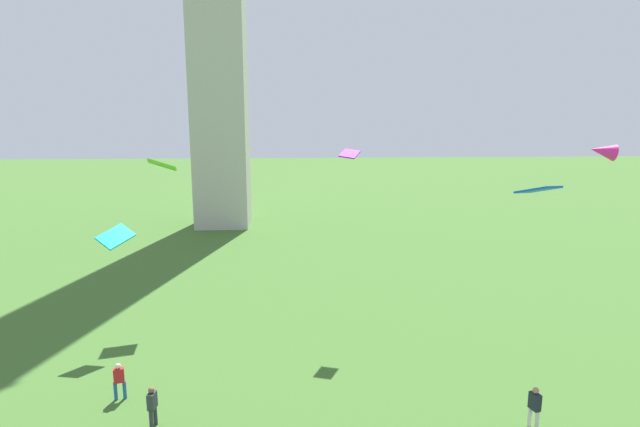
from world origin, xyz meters
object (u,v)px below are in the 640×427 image
at_px(kite_flying_3, 350,154).
at_px(kite_flying_5, 162,165).
at_px(person_2, 152,405).
at_px(person_1, 534,406).
at_px(kite_flying_1, 538,190).
at_px(kite_flying_0, 116,236).
at_px(person_0, 119,379).
at_px(kite_flying_2, 603,151).

relative_size(kite_flying_3, kite_flying_5, 0.84).
distance_m(person_2, kite_flying_3, 15.56).
height_order(person_1, person_2, person_1).
bearing_deg(kite_flying_1, kite_flying_0, -134.14).
bearing_deg(person_2, kite_flying_3, -32.73).
bearing_deg(person_2, kite_flying_5, 18.25).
bearing_deg(kite_flying_0, person_1, -78.90).
relative_size(person_2, kite_flying_0, 0.91).
bearing_deg(kite_flying_0, kite_flying_5, 14.51).
height_order(kite_flying_0, kite_flying_1, kite_flying_1).
relative_size(person_2, kite_flying_1, 0.90).
bearing_deg(person_1, kite_flying_3, 13.20).
bearing_deg(person_2, person_1, -84.41).
bearing_deg(kite_flying_0, kite_flying_3, -45.30).
distance_m(person_1, kite_flying_3, 14.92).
xyz_separation_m(person_0, kite_flying_0, (-1.63, 5.86, 4.75)).
distance_m(kite_flying_0, kite_flying_3, 12.88).
distance_m(person_0, kite_flying_0, 7.72).
height_order(kite_flying_1, kite_flying_5, kite_flying_5).
bearing_deg(kite_flying_1, person_0, -116.99).
relative_size(person_0, kite_flying_1, 0.87).
xyz_separation_m(person_1, kite_flying_5, (-16.61, 12.75, 7.90)).
relative_size(person_0, kite_flying_3, 1.12).
xyz_separation_m(person_1, kite_flying_3, (-6.10, 10.49, 8.69)).
relative_size(person_1, kite_flying_3, 1.20).
relative_size(kite_flying_2, kite_flying_5, 0.72).
distance_m(kite_flying_2, kite_flying_5, 22.66).
bearing_deg(kite_flying_0, kite_flying_1, -68.02).
bearing_deg(kite_flying_3, person_0, -31.06).
xyz_separation_m(kite_flying_2, kite_flying_5, (-21.33, 7.53, -1.36)).
bearing_deg(kite_flying_2, kite_flying_1, -57.59).
height_order(kite_flying_1, kite_flying_3, kite_flying_3).
distance_m(kite_flying_1, kite_flying_2, 4.16).
bearing_deg(kite_flying_1, person_2, -109.14).
relative_size(person_0, person_2, 0.96).
relative_size(person_2, kite_flying_2, 1.37).
xyz_separation_m(person_1, kite_flying_1, (1.16, 3.65, 7.78)).
height_order(person_0, kite_flying_0, kite_flying_0).
relative_size(kite_flying_0, kite_flying_1, 0.99).
distance_m(person_0, kite_flying_1, 19.42).
distance_m(person_2, kite_flying_1, 17.86).
relative_size(person_2, kite_flying_3, 1.17).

